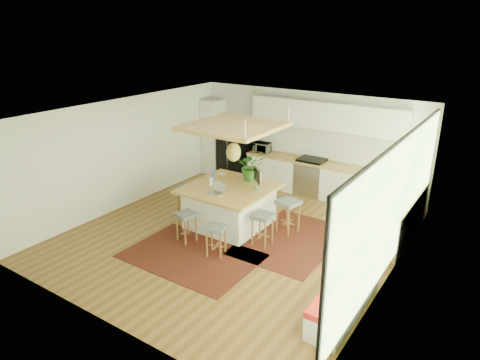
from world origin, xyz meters
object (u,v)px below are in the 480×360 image
Objects in this scene: stool_near_right at (216,239)px; monitor at (257,177)px; stool_right_front at (262,229)px; stool_left_side at (187,200)px; island_plant at (251,169)px; fridge at (235,147)px; microwave at (262,146)px; stool_right_back at (288,217)px; stool_near_left at (186,225)px; laptop at (216,188)px; island at (230,206)px.

monitor is at bearing 90.30° from stool_near_right.
stool_right_front is 2.32m from stool_left_side.
stool_left_side is 1.04× the size of island_plant.
fridge reaches higher than microwave.
stool_near_right is at bearing -77.04° from microwave.
fridge is at bearing 131.87° from island_plant.
monitor is at bearing -168.37° from stool_right_back.
stool_near_left is 1.86m from monitor.
laptop reaches higher than stool_right_back.
stool_right_back is 1.56× the size of microwave.
fridge is at bearing 131.99° from stool_right_front.
island_plant is (1.36, 0.73, 0.84)m from stool_left_side.
island is 1.40m from stool_near_right.
island is 2.47× the size of stool_right_back.
stool_near_right is (0.88, -0.13, 0.00)m from stool_near_left.
stool_left_side is at bearing -127.16° from monitor.
stool_left_side is at bearing -151.88° from island_plant.
stool_right_back is at bearing 18.20° from island.
stool_near_left is 0.85× the size of stool_right_back.
island_plant is at bearing 87.95° from laptop.
island_plant is at bearing -71.12° from microwave.
island_plant is (-0.40, 0.38, 0.01)m from monitor.
monitor is (0.58, 0.74, 0.14)m from laptop.
stool_near_left is at bearing 171.26° from stool_near_right.
stool_right_back is at bearing 67.44° from stool_near_right.
stool_right_front is 1.37× the size of monitor.
island is 3.69× the size of monitor.
stool_near_right is 2.14m from stool_left_side.
monitor is (1.76, 0.34, 0.83)m from stool_left_side.
stool_right_back is 1.11m from monitor.
stool_near_right is at bearing -47.88° from monitor.
stool_right_front is at bearing 28.26° from stool_near_left.
microwave is at bearing 131.56° from stool_right_back.
stool_right_back is (1.58, 1.56, 0.00)m from stool_near_left.
island is 1.19m from stool_near_left.
fridge is 4.70m from stool_near_right.
stool_near_left is 2.22m from stool_right_back.
stool_near_right is at bearing -46.73° from laptop.
fridge reaches higher than stool_left_side.
monitor is at bearing -42.78° from fridge.
laptop reaches higher than stool_right_front.
fridge is 3.41m from monitor.
stool_right_front is at bearing -8.58° from monitor.
laptop is (-0.59, 0.81, 0.70)m from stool_near_right.
island_plant is (-0.41, 1.93, 0.84)m from stool_near_right.
stool_right_front is at bearing -47.77° from island_plant.
stool_near_right is at bearing -55.70° from fridge.
monitor reaches higher than stool_near_right.
stool_right_back is (0.17, 0.80, 0.00)m from stool_right_front.
stool_near_right is 1.32× the size of microwave.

